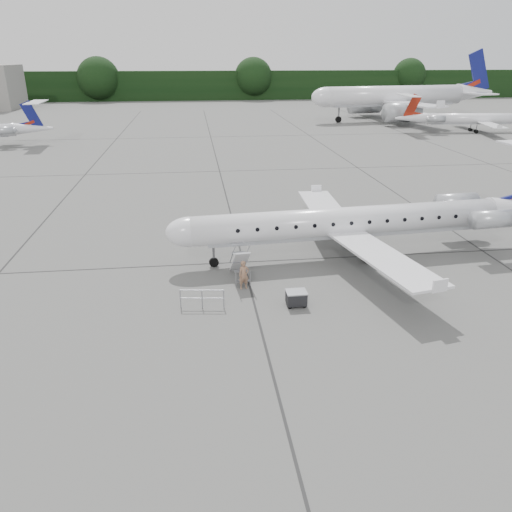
{
  "coord_description": "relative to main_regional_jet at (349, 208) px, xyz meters",
  "views": [
    {
      "loc": [
        -8.54,
        -22.36,
        11.98
      ],
      "look_at": [
        -5.58,
        1.51,
        2.3
      ],
      "focal_mm": 35.0,
      "sensor_mm": 36.0,
      "label": 1
    }
  ],
  "objects": [
    {
      "name": "ground",
      "position": [
        -0.85,
        -6.46,
        -3.24
      ],
      "size": [
        320.0,
        320.0,
        0.0
      ],
      "primitive_type": "plane",
      "color": "#626260",
      "rests_on": "ground"
    },
    {
      "name": "treeline",
      "position": [
        -0.85,
        123.54,
        0.76
      ],
      "size": [
        260.0,
        4.0,
        8.0
      ],
      "primitive_type": "cube",
      "color": "black",
      "rests_on": "ground"
    },
    {
      "name": "main_regional_jet",
      "position": [
        0.0,
        0.0,
        0.0
      ],
      "size": [
        26.68,
        20.18,
        6.49
      ],
      "primitive_type": null,
      "rotation": [
        0.0,
        0.0,
        0.08
      ],
      "color": "silver",
      "rests_on": "ground"
    },
    {
      "name": "airstair",
      "position": [
        -7.08,
        -2.67,
        -2.23
      ],
      "size": [
        1.03,
        2.34,
        2.03
      ],
      "primitive_type": null,
      "rotation": [
        0.0,
        0.0,
        0.08
      ],
      "color": "silver",
      "rests_on": "ground"
    },
    {
      "name": "passenger",
      "position": [
        -6.98,
        -3.95,
        -2.43
      ],
      "size": [
        0.66,
        0.5,
        1.62
      ],
      "primitive_type": "imported",
      "rotation": [
        0.0,
        0.0,
        0.21
      ],
      "color": "#91694F",
      "rests_on": "ground"
    },
    {
      "name": "safety_railing",
      "position": [
        -9.32,
        -6.0,
        -2.74
      ],
      "size": [
        2.19,
        0.36,
        1.0
      ],
      "primitive_type": null,
      "rotation": [
        0.0,
        0.0,
        -0.13
      ],
      "color": "gray",
      "rests_on": "ground"
    },
    {
      "name": "baggage_cart",
      "position": [
        -4.51,
        -6.33,
        -2.81
      ],
      "size": [
        1.01,
        0.82,
        0.87
      ],
      "primitive_type": null,
      "rotation": [
        0.0,
        0.0,
        0.01
      ],
      "color": "black",
      "rests_on": "ground"
    },
    {
      "name": "bg_narrowbody",
      "position": [
        29.94,
        69.01,
        3.33
      ],
      "size": [
        40.13,
        31.5,
        13.15
      ],
      "primitive_type": null,
      "rotation": [
        0.0,
        0.0,
        0.15
      ],
      "color": "silver",
      "rests_on": "ground"
    },
    {
      "name": "bg_regional_right",
      "position": [
        38.36,
        51.73,
        -0.17
      ],
      "size": [
        24.86,
        18.89,
        6.16
      ],
      "primitive_type": null,
      "rotation": [
        0.0,
        0.0,
        3.05
      ],
      "color": "silver",
      "rests_on": "ground"
    }
  ]
}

